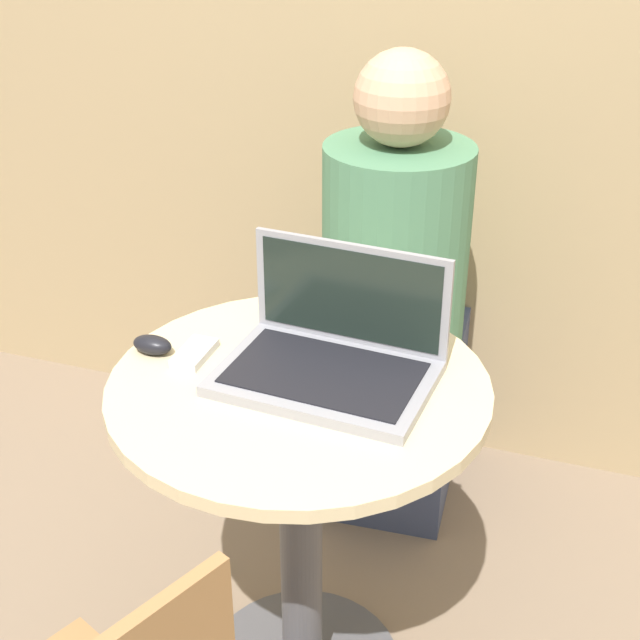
{
  "coord_description": "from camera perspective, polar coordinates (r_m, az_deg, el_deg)",
  "views": [
    {
      "loc": [
        0.45,
        -1.21,
        1.56
      ],
      "look_at": [
        0.02,
        0.05,
        0.82
      ],
      "focal_mm": 50.0,
      "sensor_mm": 36.0,
      "label": 1
    }
  ],
  "objects": [
    {
      "name": "round_table",
      "position": [
        1.67,
        -1.27,
        -10.38
      ],
      "size": [
        0.67,
        0.67,
        0.72
      ],
      "color": "#4C4C51",
      "rests_on": "ground_plane"
    },
    {
      "name": "laptop",
      "position": [
        1.54,
        0.79,
        -2.09
      ],
      "size": [
        0.38,
        0.27,
        0.21
      ],
      "color": "gray",
      "rests_on": "round_table"
    },
    {
      "name": "computer_mouse",
      "position": [
        1.64,
        -10.68,
        -1.57
      ],
      "size": [
        0.07,
        0.04,
        0.03
      ],
      "color": "black",
      "rests_on": "round_table"
    },
    {
      "name": "person_seated",
      "position": [
        2.18,
        4.87,
        -0.58
      ],
      "size": [
        0.35,
        0.52,
        1.17
      ],
      "color": "#3D4766",
      "rests_on": "ground_plane"
    },
    {
      "name": "cell_phone",
      "position": [
        1.62,
        -8.03,
        -2.12
      ],
      "size": [
        0.05,
        0.1,
        0.02
      ],
      "color": "silver",
      "rests_on": "round_table"
    }
  ]
}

